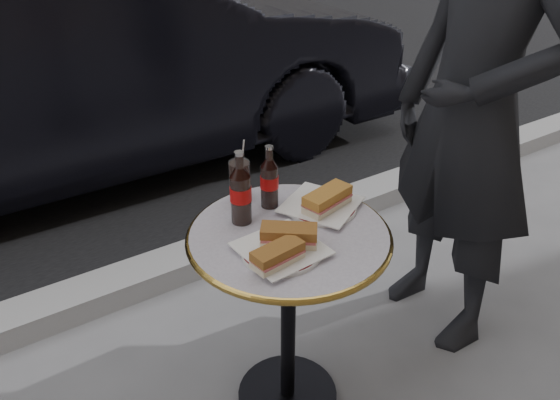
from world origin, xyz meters
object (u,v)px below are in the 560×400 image
cola_glass (240,181)px  bistro_table (288,323)px  parked_car (77,62)px  cola_bottle_left (240,188)px  pedestrian (474,114)px  plate_left (281,251)px  cola_bottle_right (269,177)px  plate_right (321,206)px

cola_glass → bistro_table: bearing=-83.8°
cola_glass → parked_car: bearing=89.4°
cola_bottle_left → cola_glass: bearing=62.1°
pedestrian → plate_left: bearing=-80.4°
bistro_table → cola_bottle_right: (0.03, 0.16, 0.47)m
cola_bottle_right → pedestrian: bearing=-11.2°
parked_car → pedestrian: (0.80, -2.28, 0.24)m
cola_bottle_right → parked_car: (-0.04, 2.13, -0.14)m
bistro_table → plate_right: (0.16, 0.06, 0.37)m
cola_glass → pedestrian: (0.82, -0.23, 0.13)m
plate_right → cola_bottle_left: cola_bottle_left is taller
plate_left → bistro_table: bearing=43.6°
plate_right → pedestrian: bearing=-4.1°
bistro_table → cola_bottle_left: (-0.09, 0.13, 0.49)m
plate_right → pedestrian: (0.63, -0.05, 0.20)m
cola_bottle_left → plate_right: bearing=-15.8°
plate_left → pedestrian: size_ratio=0.12×
plate_right → cola_bottle_left: size_ratio=0.97×
plate_left → cola_bottle_left: size_ratio=0.97×
cola_bottle_right → cola_glass: 0.11m
plate_right → cola_bottle_left: 0.28m
cola_bottle_right → pedestrian: size_ratio=0.11×
bistro_table → cola_bottle_left: size_ratio=3.07×
cola_bottle_left → parked_car: 2.17m
cola_glass → pedestrian: pedestrian is taller
bistro_table → cola_bottle_right: size_ratio=3.45×
plate_left → cola_glass: bearing=81.1°
cola_bottle_left → parked_car: size_ratio=0.06×
bistro_table → plate_right: plate_right is taller
plate_right → cola_glass: 0.27m
bistro_table → parked_car: bearing=90.1°
cola_bottle_left → cola_bottle_right: 0.13m
cola_bottle_right → parked_car: size_ratio=0.05×
bistro_table → cola_bottle_left: cola_bottle_left is taller
plate_left → cola_bottle_right: size_ratio=1.09×
plate_left → cola_bottle_right: cola_bottle_right is taller
cola_bottle_right → pedestrian: (0.76, -0.15, 0.10)m
cola_bottle_left → cola_bottle_right: cola_bottle_left is taller
plate_left → cola_glass: (0.05, 0.32, 0.06)m
cola_bottle_right → cola_glass: (-0.06, 0.08, -0.04)m
cola_bottle_left → parked_car: parked_car is taller
plate_right → cola_bottle_right: bearing=140.9°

